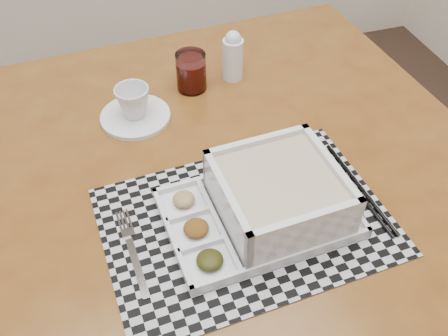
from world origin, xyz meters
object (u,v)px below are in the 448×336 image
Objects in this scene: dining_table at (222,204)px; cup at (133,102)px; juice_glass at (191,73)px; serving_tray at (272,200)px; creamer_bottle at (233,56)px.

cup is (-0.13, 0.22, 0.13)m from dining_table.
serving_tray is at bearing -85.00° from juice_glass.
dining_table is 3.43× the size of serving_tray.
serving_tray is (0.05, -0.12, 0.13)m from dining_table.
serving_tray is 0.41m from juice_glass.
creamer_bottle is at bearing 7.59° from juice_glass.
juice_glass reaches higher than cup.
creamer_bottle reaches higher than cup.
cup is at bearing 117.79° from serving_tray.
creamer_bottle is (0.12, 0.30, 0.14)m from dining_table.
serving_tray reaches higher than dining_table.
cup reaches higher than dining_table.
serving_tray is at bearing -66.44° from dining_table.
serving_tray is 3.75× the size of juice_glass.
cup is at bearing 120.04° from dining_table.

